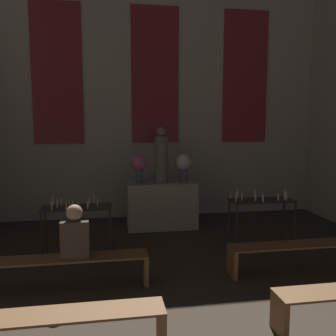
# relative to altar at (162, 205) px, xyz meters

# --- Properties ---
(wall_back) EXTENTS (7.73, 0.16, 5.31)m
(wall_back) POSITION_rel_altar_xyz_m (0.00, 1.00, 2.21)
(wall_back) COLOR #B2AD9E
(wall_back) RESTS_ON ground_plane
(altar) EXTENTS (1.41, 0.68, 0.94)m
(altar) POSITION_rel_altar_xyz_m (0.00, 0.00, 0.00)
(altar) COLOR #ADA38E
(altar) RESTS_ON ground_plane
(statue) EXTENTS (0.27, 0.27, 1.13)m
(statue) POSITION_rel_altar_xyz_m (0.00, 0.00, 0.99)
(statue) COLOR slate
(statue) RESTS_ON altar
(flower_vase_left) EXTENTS (0.32, 0.32, 0.57)m
(flower_vase_left) POSITION_rel_altar_xyz_m (-0.46, 0.00, 0.84)
(flower_vase_left) COLOR #4C5666
(flower_vase_left) RESTS_ON altar
(flower_vase_right) EXTENTS (0.32, 0.32, 0.57)m
(flower_vase_right) POSITION_rel_altar_xyz_m (0.46, 0.00, 0.84)
(flower_vase_right) COLOR #4C5666
(flower_vase_right) RESTS_ON altar
(candle_rack_left) EXTENTS (1.13, 0.48, 0.98)m
(candle_rack_left) POSITION_rel_altar_xyz_m (-1.61, -1.34, 0.22)
(candle_rack_left) COLOR #332D28
(candle_rack_left) RESTS_ON ground_plane
(candle_rack_right) EXTENTS (1.13, 0.48, 0.99)m
(candle_rack_right) POSITION_rel_altar_xyz_m (1.60, -1.34, 0.22)
(candle_rack_right) COLOR #332D28
(candle_rack_right) RESTS_ON ground_plane
(pew_third_left) EXTENTS (2.24, 0.36, 0.42)m
(pew_third_left) POSITION_rel_altar_xyz_m (-1.71, -4.07, -0.15)
(pew_third_left) COLOR brown
(pew_third_left) RESTS_ON ground_plane
(pew_back_left) EXTENTS (2.24, 0.36, 0.42)m
(pew_back_left) POSITION_rel_altar_xyz_m (-1.71, -2.61, -0.15)
(pew_back_left) COLOR brown
(pew_back_left) RESTS_ON ground_plane
(pew_back_right) EXTENTS (2.24, 0.36, 0.42)m
(pew_back_right) POSITION_rel_altar_xyz_m (1.71, -2.61, -0.15)
(pew_back_right) COLOR brown
(pew_back_right) RESTS_ON ground_plane
(person_seated) EXTENTS (0.36, 0.24, 0.70)m
(person_seated) POSITION_rel_altar_xyz_m (-1.54, -2.61, 0.26)
(person_seated) COLOR #4C4238
(person_seated) RESTS_ON pew_back_left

